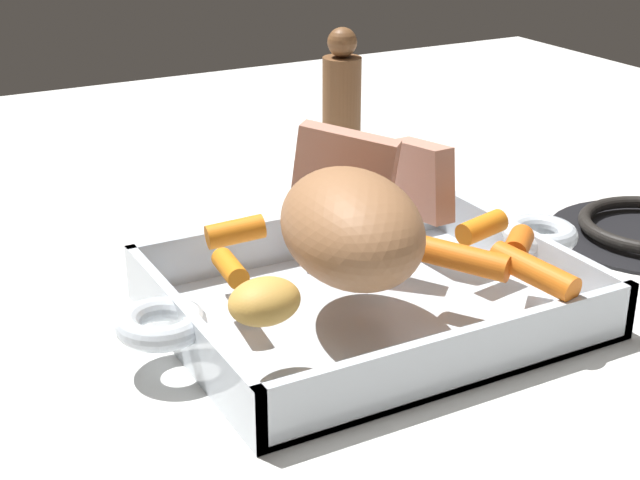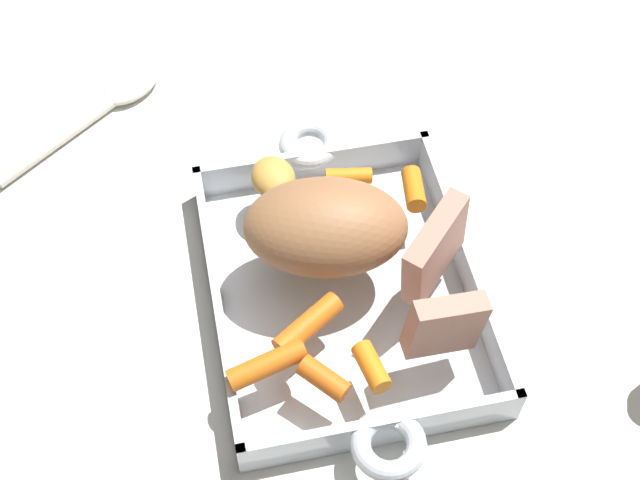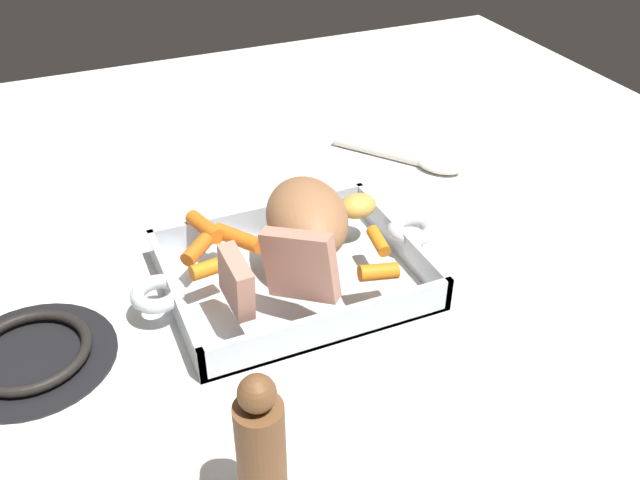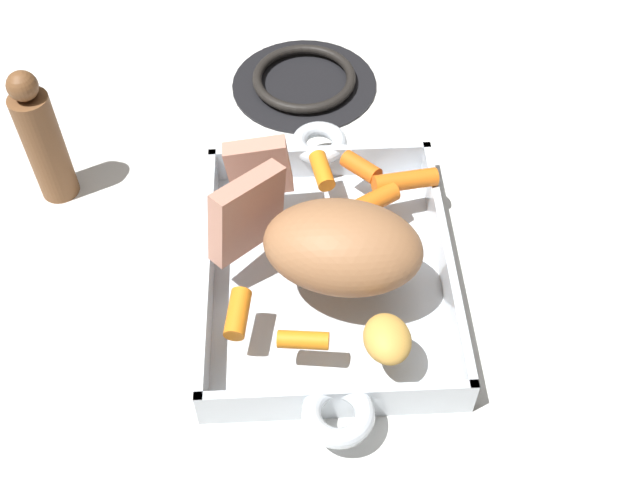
{
  "view_description": "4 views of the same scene",
  "coord_description": "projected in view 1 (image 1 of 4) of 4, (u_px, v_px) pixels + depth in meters",
  "views": [
    {
      "loc": [
        0.35,
        0.56,
        0.34
      ],
      "look_at": [
        0.03,
        -0.03,
        0.06
      ],
      "focal_mm": 52.74,
      "sensor_mm": 36.0,
      "label": 1
    },
    {
      "loc": [
        -0.42,
        0.11,
        0.71
      ],
      "look_at": [
        0.03,
        0.02,
        0.06
      ],
      "focal_mm": 47.89,
      "sensor_mm": 36.0,
      "label": 2
    },
    {
      "loc": [
        -0.25,
        -0.66,
        0.55
      ],
      "look_at": [
        0.03,
        -0.02,
        0.07
      ],
      "focal_mm": 39.49,
      "sensor_mm": 36.0,
      "label": 3
    },
    {
      "loc": [
        0.48,
        -0.03,
        0.64
      ],
      "look_at": [
        0.0,
        -0.01,
        0.07
      ],
      "focal_mm": 43.37,
      "sensor_mm": 36.0,
      "label": 4
    }
  ],
  "objects": [
    {
      "name": "pork_roast",
      "position": [
        351.0,
        227.0,
        0.68
      ],
      "size": [
        0.13,
        0.17,
        0.08
      ],
      "primitive_type": "ellipsoid",
      "rotation": [
        0.0,
        0.0,
        4.51
      ],
      "color": "#9E6B44",
      "rests_on": "roasting_dish"
    },
    {
      "name": "roast_slice_thin",
      "position": [
        344.0,
        180.0,
        0.78
      ],
      "size": [
        0.08,
        0.08,
        0.09
      ],
      "primitive_type": "cube",
      "rotation": [
        -0.13,
        0.0,
        0.78
      ],
      "color": "tan",
      "rests_on": "roasting_dish"
    },
    {
      "name": "baby_carrot_short",
      "position": [
        480.0,
        226.0,
        0.77
      ],
      "size": [
        0.05,
        0.03,
        0.02
      ],
      "primitive_type": "cylinder",
      "rotation": [
        1.52,
        0.0,
        4.9
      ],
      "color": "orange",
      "rests_on": "roasting_dish"
    },
    {
      "name": "baby_carrot_southeast",
      "position": [
        464.0,
        259.0,
        0.71
      ],
      "size": [
        0.05,
        0.07,
        0.02
      ],
      "primitive_type": "cylinder",
      "rotation": [
        1.53,
        0.0,
        0.56
      ],
      "color": "orange",
      "rests_on": "roasting_dish"
    },
    {
      "name": "roast_slice_outer",
      "position": [
        422.0,
        180.0,
        0.8
      ],
      "size": [
        0.02,
        0.07,
        0.07
      ],
      "primitive_type": "cube",
      "rotation": [
        0.11,
        0.0,
        0.04
      ],
      "color": "tan",
      "rests_on": "roasting_dish"
    },
    {
      "name": "baby_carrot_center_left",
      "position": [
        534.0,
        271.0,
        0.69
      ],
      "size": [
        0.04,
        0.07,
        0.03
      ],
      "primitive_type": "cylinder",
      "rotation": [
        1.48,
        0.0,
        0.22
      ],
      "color": "orange",
      "rests_on": "roasting_dish"
    },
    {
      "name": "baby_carrot_center_right",
      "position": [
        230.0,
        268.0,
        0.69
      ],
      "size": [
        0.02,
        0.05,
        0.02
      ],
      "primitive_type": "cylinder",
      "rotation": [
        1.53,
        0.0,
        3.01
      ],
      "color": "orange",
      "rests_on": "roasting_dish"
    },
    {
      "name": "baby_carrot_long",
      "position": [
        235.0,
        232.0,
        0.76
      ],
      "size": [
        0.05,
        0.03,
        0.02
      ],
      "primitive_type": "cylinder",
      "rotation": [
        1.66,
        0.0,
        1.42
      ],
      "color": "orange",
      "rests_on": "roasting_dish"
    },
    {
      "name": "ground_plane",
      "position": [
        369.0,
        317.0,
        0.74
      ],
      "size": [
        1.71,
        1.71,
        0.0
      ],
      "primitive_type": "plane",
      "color": "silver"
    },
    {
      "name": "pepper_mill",
      "position": [
        342.0,
        111.0,
        1.01
      ],
      "size": [
        0.04,
        0.04,
        0.17
      ],
      "color": "brown",
      "rests_on": "ground_plane"
    },
    {
      "name": "potato_corner",
      "position": [
        265.0,
        301.0,
        0.63
      ],
      "size": [
        0.06,
        0.05,
        0.03
      ],
      "primitive_type": "ellipsoid",
      "rotation": [
        0.0,
        0.0,
        4.87
      ],
      "color": "gold",
      "rests_on": "roasting_dish"
    },
    {
      "name": "baby_carrot_northwest",
      "position": [
        518.0,
        244.0,
        0.73
      ],
      "size": [
        0.05,
        0.05,
        0.02
      ],
      "primitive_type": "cylinder",
      "rotation": [
        1.5,
        0.0,
        2.31
      ],
      "color": "orange",
      "rests_on": "roasting_dish"
    },
    {
      "name": "roasting_dish",
      "position": [
        369.0,
        301.0,
        0.73
      ],
      "size": [
        0.4,
        0.25,
        0.05
      ],
      "color": "silver",
      "rests_on": "ground_plane"
    }
  ]
}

